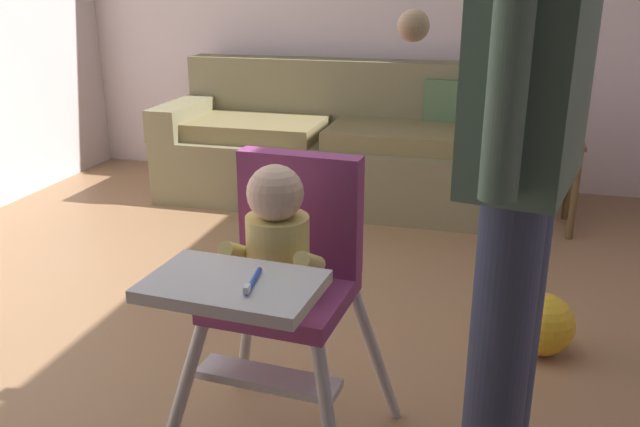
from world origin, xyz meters
name	(u,v)px	position (x,y,z in m)	size (l,w,h in m)	color
ground	(235,365)	(0.00, 0.00, -0.05)	(5.76, 6.63, 0.10)	#966F4B
couch	(331,147)	(-0.13, 2.02, 0.33)	(2.12, 0.86, 0.86)	#797251
high_chair	(281,263)	(0.36, -0.48, 0.62)	(0.65, 0.76, 0.91)	silver
adult_standing	(521,160)	(0.95, -0.60, 0.98)	(0.51, 0.57, 1.73)	#3B4464
toy_ball	(542,324)	(1.13, 0.32, 0.12)	(0.24, 0.24, 0.24)	gold
side_table	(543,162)	(1.16, 1.78, 0.38)	(0.40, 0.40, 0.52)	brown
sippy_cup	(540,129)	(1.13, 1.78, 0.57)	(0.07, 0.07, 0.10)	#D13D33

